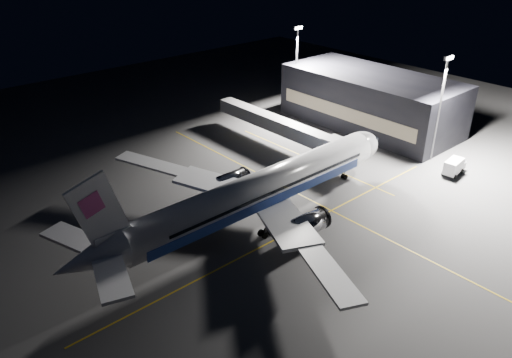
{
  "coord_description": "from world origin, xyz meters",
  "views": [
    {
      "loc": [
        -45.84,
        -50.51,
        42.32
      ],
      "look_at": [
        0.52,
        1.98,
        6.0
      ],
      "focal_mm": 35.0,
      "sensor_mm": 36.0,
      "label": 1
    }
  ],
  "objects_px": {
    "floodlight_mast_north": "(297,62)",
    "floodlight_mast_south": "(441,100)",
    "baggage_tug": "(221,182)",
    "safety_cone_b": "(266,192)",
    "jet_bridge": "(282,127)",
    "safety_cone_a": "(233,179)",
    "safety_cone_c": "(186,207)",
    "service_truck": "(455,166)",
    "airliner": "(257,191)"
  },
  "relations": [
    {
      "from": "service_truck",
      "to": "safety_cone_c",
      "type": "distance_m",
      "value": 50.49
    },
    {
      "from": "airliner",
      "to": "jet_bridge",
      "type": "bearing_deg",
      "value": 38.04
    },
    {
      "from": "baggage_tug",
      "to": "safety_cone_b",
      "type": "xyz_separation_m",
      "value": [
        4.4,
        -7.27,
        -0.58
      ]
    },
    {
      "from": "airliner",
      "to": "floodlight_mast_south",
      "type": "xyz_separation_m",
      "value": [
        41.08,
        -6.01,
        7.21
      ]
    },
    {
      "from": "airliner",
      "to": "jet_bridge",
      "type": "xyz_separation_m",
      "value": [
        23.08,
        18.06,
        -0.58
      ]
    },
    {
      "from": "jet_bridge",
      "to": "floodlight_mast_north",
      "type": "bearing_deg",
      "value": 37.74
    },
    {
      "from": "floodlight_mast_south",
      "to": "baggage_tug",
      "type": "distance_m",
      "value": 44.24
    },
    {
      "from": "baggage_tug",
      "to": "safety_cone_a",
      "type": "distance_m",
      "value": 3.15
    },
    {
      "from": "safety_cone_a",
      "to": "safety_cone_b",
      "type": "distance_m",
      "value": 7.81
    },
    {
      "from": "safety_cone_c",
      "to": "floodlight_mast_south",
      "type": "bearing_deg",
      "value": -19.22
    },
    {
      "from": "jet_bridge",
      "to": "airliner",
      "type": "bearing_deg",
      "value": -141.96
    },
    {
      "from": "floodlight_mast_north",
      "to": "baggage_tug",
      "type": "relative_size",
      "value": 7.16
    },
    {
      "from": "floodlight_mast_south",
      "to": "safety_cone_c",
      "type": "distance_m",
      "value": 51.72
    },
    {
      "from": "service_truck",
      "to": "baggage_tug",
      "type": "xyz_separation_m",
      "value": [
        -35.94,
        24.98,
        -0.71
      ]
    },
    {
      "from": "airliner",
      "to": "baggage_tug",
      "type": "bearing_deg",
      "value": 78.13
    },
    {
      "from": "jet_bridge",
      "to": "floodlight_mast_south",
      "type": "xyz_separation_m",
      "value": [
        18.0,
        -24.07,
        7.79
      ]
    },
    {
      "from": "floodlight_mast_north",
      "to": "floodlight_mast_south",
      "type": "distance_m",
      "value": 38.0
    },
    {
      "from": "airliner",
      "to": "baggage_tug",
      "type": "height_order",
      "value": "airliner"
    },
    {
      "from": "service_truck",
      "to": "floodlight_mast_north",
      "type": "bearing_deg",
      "value": 79.83
    },
    {
      "from": "baggage_tug",
      "to": "safety_cone_c",
      "type": "height_order",
      "value": "baggage_tug"
    },
    {
      "from": "safety_cone_c",
      "to": "safety_cone_b",
      "type": "bearing_deg",
      "value": -20.73
    },
    {
      "from": "safety_cone_a",
      "to": "safety_cone_c",
      "type": "xyz_separation_m",
      "value": [
        -12.15,
        -2.6,
        -0.03
      ]
    },
    {
      "from": "safety_cone_a",
      "to": "airliner",
      "type": "bearing_deg",
      "value": -113.6
    },
    {
      "from": "floodlight_mast_north",
      "to": "baggage_tug",
      "type": "height_order",
      "value": "floodlight_mast_north"
    },
    {
      "from": "jet_bridge",
      "to": "floodlight_mast_north",
      "type": "relative_size",
      "value": 1.66
    },
    {
      "from": "safety_cone_c",
      "to": "safety_cone_a",
      "type": "bearing_deg",
      "value": 12.06
    },
    {
      "from": "floodlight_mast_north",
      "to": "safety_cone_a",
      "type": "relative_size",
      "value": 32.55
    },
    {
      "from": "jet_bridge",
      "to": "baggage_tug",
      "type": "distance_m",
      "value": 21.42
    },
    {
      "from": "safety_cone_b",
      "to": "safety_cone_c",
      "type": "distance_m",
      "value": 14.42
    },
    {
      "from": "floodlight_mast_north",
      "to": "floodlight_mast_south",
      "type": "relative_size",
      "value": 1.0
    },
    {
      "from": "airliner",
      "to": "service_truck",
      "type": "distance_m",
      "value": 40.67
    },
    {
      "from": "safety_cone_a",
      "to": "floodlight_mast_north",
      "type": "bearing_deg",
      "value": 28.08
    },
    {
      "from": "jet_bridge",
      "to": "floodlight_mast_south",
      "type": "distance_m",
      "value": 31.05
    },
    {
      "from": "airliner",
      "to": "floodlight_mast_north",
      "type": "bearing_deg",
      "value": 37.91
    },
    {
      "from": "safety_cone_b",
      "to": "safety_cone_c",
      "type": "height_order",
      "value": "safety_cone_b"
    },
    {
      "from": "floodlight_mast_south",
      "to": "service_truck",
      "type": "bearing_deg",
      "value": -111.53
    },
    {
      "from": "airliner",
      "to": "safety_cone_a",
      "type": "bearing_deg",
      "value": 66.4
    },
    {
      "from": "service_truck",
      "to": "baggage_tug",
      "type": "relative_size",
      "value": 2.1
    },
    {
      "from": "floodlight_mast_south",
      "to": "safety_cone_a",
      "type": "distance_m",
      "value": 41.96
    },
    {
      "from": "service_truck",
      "to": "safety_cone_c",
      "type": "xyz_separation_m",
      "value": [
        -45.02,
        22.81,
        -1.31
      ]
    },
    {
      "from": "jet_bridge",
      "to": "safety_cone_c",
      "type": "xyz_separation_m",
      "value": [
        -29.49,
        -7.51,
        -4.3
      ]
    },
    {
      "from": "floodlight_mast_south",
      "to": "baggage_tug",
      "type": "bearing_deg",
      "value": 154.01
    },
    {
      "from": "floodlight_mast_north",
      "to": "baggage_tug",
      "type": "xyz_separation_m",
      "value": [
        -38.4,
        -19.28,
        -11.49
      ]
    },
    {
      "from": "floodlight_mast_south",
      "to": "safety_cone_b",
      "type": "xyz_separation_m",
      "value": [
        -34.0,
        11.45,
        -12.07
      ]
    },
    {
      "from": "jet_bridge",
      "to": "safety_cone_b",
      "type": "height_order",
      "value": "jet_bridge"
    },
    {
      "from": "service_truck",
      "to": "safety_cone_c",
      "type": "relative_size",
      "value": 10.68
    },
    {
      "from": "airliner",
      "to": "baggage_tug",
      "type": "distance_m",
      "value": 13.67
    },
    {
      "from": "service_truck",
      "to": "floodlight_mast_south",
      "type": "bearing_deg",
      "value": 61.49
    },
    {
      "from": "baggage_tug",
      "to": "floodlight_mast_north",
      "type": "bearing_deg",
      "value": 34.97
    },
    {
      "from": "airliner",
      "to": "service_truck",
      "type": "bearing_deg",
      "value": -17.63
    }
  ]
}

